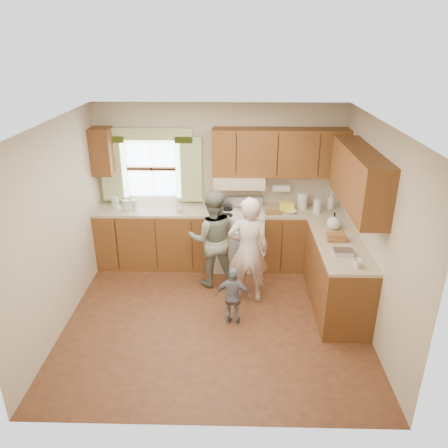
{
  "coord_description": "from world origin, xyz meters",
  "views": [
    {
      "loc": [
        0.23,
        -4.77,
        3.38
      ],
      "look_at": [
        0.1,
        0.4,
        1.15
      ],
      "focal_mm": 35.0,
      "sensor_mm": 36.0,
      "label": 1
    }
  ],
  "objects_px": {
    "stove": "(238,238)",
    "woman_right": "(213,239)",
    "child": "(233,297)",
    "woman_left": "(248,250)"
  },
  "relations": [
    {
      "from": "woman_right",
      "to": "child",
      "type": "distance_m",
      "value": 1.08
    },
    {
      "from": "stove",
      "to": "child",
      "type": "bearing_deg",
      "value": -92.54
    },
    {
      "from": "child",
      "to": "stove",
      "type": "bearing_deg",
      "value": -82.58
    },
    {
      "from": "stove",
      "to": "woman_right",
      "type": "xyz_separation_m",
      "value": [
        -0.37,
        -0.59,
        0.26
      ]
    },
    {
      "from": "woman_left",
      "to": "woman_right",
      "type": "height_order",
      "value": "woman_left"
    },
    {
      "from": "stove",
      "to": "woman_left",
      "type": "xyz_separation_m",
      "value": [
        0.12,
        -1.0,
        0.29
      ]
    },
    {
      "from": "woman_left",
      "to": "stove",
      "type": "bearing_deg",
      "value": -83.26
    },
    {
      "from": "woman_right",
      "to": "child",
      "type": "relative_size",
      "value": 1.84
    },
    {
      "from": "child",
      "to": "woman_right",
      "type": "bearing_deg",
      "value": -63.06
    },
    {
      "from": "stove",
      "to": "child",
      "type": "distance_m",
      "value": 1.57
    }
  ]
}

